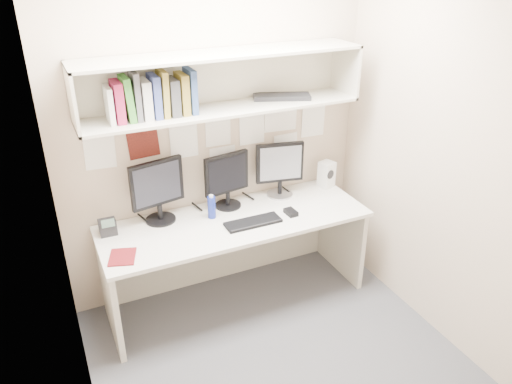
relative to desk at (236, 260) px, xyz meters
name	(u,v)px	position (x,y,z in m)	size (l,w,h in m)	color
floor	(272,350)	(0.00, -0.65, -0.37)	(2.40, 2.00, 0.01)	#434348
wall_back	(215,132)	(0.00, 0.35, 0.93)	(2.40, 0.02, 2.60)	#B9A48E
wall_front	(382,275)	(0.00, -1.65, 0.93)	(2.40, 0.02, 2.60)	#B9A48E
wall_left	(61,227)	(-1.20, -0.65, 0.93)	(0.02, 2.00, 2.60)	#B9A48E
wall_right	(433,152)	(1.20, -0.65, 0.93)	(0.02, 2.00, 2.60)	#B9A48E
desk	(236,260)	(0.00, 0.00, 0.00)	(2.00, 0.70, 0.73)	silver
overhead_hutch	(220,80)	(0.00, 0.21, 1.35)	(2.00, 0.38, 0.40)	beige
pinned_papers	(216,138)	(0.00, 0.34, 0.88)	(1.92, 0.01, 0.48)	white
monitor_left	(158,189)	(-0.51, 0.22, 0.62)	(0.40, 0.22, 0.47)	black
monitor_center	(227,178)	(0.03, 0.22, 0.60)	(0.37, 0.20, 0.43)	black
monitor_right	(280,167)	(0.49, 0.22, 0.61)	(0.38, 0.21, 0.45)	#A5A5AA
keyboard	(253,222)	(0.09, -0.12, 0.37)	(0.42, 0.15, 0.02)	black
mouse	(291,212)	(0.41, -0.11, 0.38)	(0.07, 0.11, 0.03)	black
speaker	(326,174)	(0.91, 0.19, 0.47)	(0.14, 0.14, 0.22)	silver
blue_bottle	(212,207)	(-0.15, 0.09, 0.45)	(0.06, 0.06, 0.19)	navy
maroon_notebook	(122,257)	(-0.86, -0.17, 0.37)	(0.16, 0.20, 0.01)	#601014
desk_phone	(108,227)	(-0.89, 0.18, 0.42)	(0.12, 0.11, 0.14)	black
book_stack	(152,97)	(-0.50, 0.16, 1.31)	(0.58, 0.19, 0.31)	silver
hutch_tray	(282,97)	(0.47, 0.19, 1.19)	(0.42, 0.16, 0.03)	black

